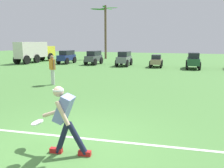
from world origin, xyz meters
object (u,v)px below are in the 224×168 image
object	(u,v)px
frisbee_thrower	(65,117)
teammate_near_sideline	(52,67)
parked_car_slot_a	(67,56)
parked_car_slot_d	(156,61)
parked_car_slot_e	(193,60)
palm_tree_far_left	(105,27)
frisbee_in_flight	(37,122)
parked_car_slot_c	(124,58)
parked_car_slot_b	(94,57)
box_truck	(35,51)

from	to	relation	value
frisbee_thrower	teammate_near_sideline	distance (m)	7.61
parked_car_slot_a	parked_car_slot_d	bearing A→B (deg)	-1.42
parked_car_slot_e	palm_tree_far_left	xyz separation A→B (m)	(-10.68, 7.49, 3.31)
frisbee_thrower	frisbee_in_flight	bearing A→B (deg)	172.60
parked_car_slot_c	parked_car_slot_e	xyz separation A→B (m)	(6.08, -0.18, 0.00)
parked_car_slot_d	parked_car_slot_a	bearing A→B (deg)	178.58
frisbee_thrower	parked_car_slot_e	world-z (taller)	frisbee_thrower
teammate_near_sideline	parked_car_slot_a	xyz separation A→B (m)	(-5.13, 10.26, -0.22)
frisbee_thrower	parked_car_slot_b	xyz separation A→B (m)	(-6.51, 16.52, -0.08)
box_truck	parked_car_slot_a	bearing A→B (deg)	-1.34
parked_car_slot_e	palm_tree_far_left	world-z (taller)	palm_tree_far_left
box_truck	parked_car_slot_c	bearing A→B (deg)	-1.91
parked_car_slot_e	parked_car_slot_a	bearing A→B (deg)	178.00
parked_car_slot_b	frisbee_thrower	bearing A→B (deg)	-68.50
parked_car_slot_a	parked_car_slot_b	bearing A→B (deg)	1.21
parked_car_slot_c	palm_tree_far_left	size ratio (longest dim) A/B	0.36
parked_car_slot_a	box_truck	world-z (taller)	box_truck
teammate_near_sideline	palm_tree_far_left	bearing A→B (deg)	101.28
parked_car_slot_b	box_truck	distance (m)	7.03
frisbee_in_flight	parked_car_slot_a	bearing A→B (deg)	118.29
parked_car_slot_c	box_truck	xyz separation A→B (m)	(-10.25, 0.34, 0.51)
parked_car_slot_d	box_truck	bearing A→B (deg)	178.60
teammate_near_sideline	box_truck	bearing A→B (deg)	131.32
teammate_near_sideline	frisbee_in_flight	bearing A→B (deg)	-58.95
parked_car_slot_c	frisbee_in_flight	bearing A→B (deg)	-81.10
teammate_near_sideline	parked_car_slot_e	distance (m)	12.20
parked_car_slot_a	parked_car_slot_e	distance (m)	12.37
parked_car_slot_a	parked_car_slot_c	distance (m)	6.29
parked_car_slot_d	box_truck	xyz separation A→B (m)	(-13.24, 0.32, 0.67)
parked_car_slot_d	parked_car_slot_e	size ratio (longest dim) A/B	0.93
frisbee_in_flight	parked_car_slot_c	xyz separation A→B (m)	(-2.52, 16.11, 0.17)
parked_car_slot_b	parked_car_slot_d	xyz separation A→B (m)	(6.22, -0.29, -0.16)
teammate_near_sideline	parked_car_slot_d	distance (m)	10.86
parked_car_slot_a	teammate_near_sideline	bearing A→B (deg)	-63.43
parked_car_slot_e	palm_tree_far_left	size ratio (longest dim) A/B	0.36
frisbee_in_flight	box_truck	xyz separation A→B (m)	(-12.77, 16.45, 0.68)
parked_car_slot_b	box_truck	xyz separation A→B (m)	(-7.01, 0.03, 0.51)
teammate_near_sideline	parked_car_slot_b	size ratio (longest dim) A/B	0.65
parked_car_slot_b	box_truck	bearing A→B (deg)	179.76
parked_car_slot_b	parked_car_slot_d	world-z (taller)	parked_car_slot_b
frisbee_in_flight	parked_car_slot_b	size ratio (longest dim) A/B	0.16
frisbee_thrower	palm_tree_far_left	xyz separation A→B (m)	(-7.87, 23.51, 3.23)
parked_car_slot_b	box_truck	world-z (taller)	box_truck
box_truck	palm_tree_far_left	distance (m)	9.39
frisbee_thrower	parked_car_slot_d	world-z (taller)	frisbee_thrower
frisbee_in_flight	teammate_near_sideline	bearing A→B (deg)	121.05
parked_car_slot_a	frisbee_in_flight	bearing A→B (deg)	-61.71
frisbee_thrower	box_truck	world-z (taller)	box_truck
box_truck	palm_tree_far_left	world-z (taller)	palm_tree_far_left
frisbee_in_flight	box_truck	size ratio (longest dim) A/B	0.06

